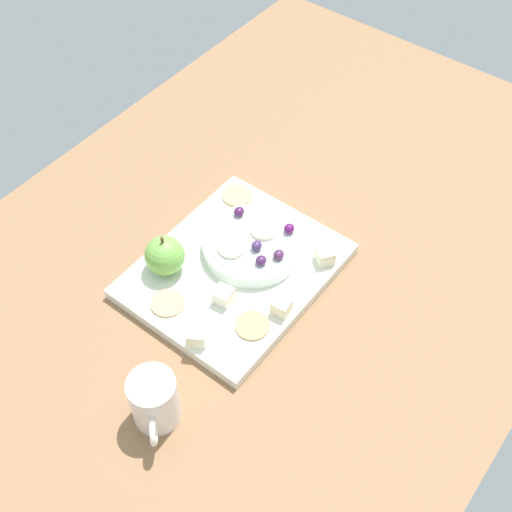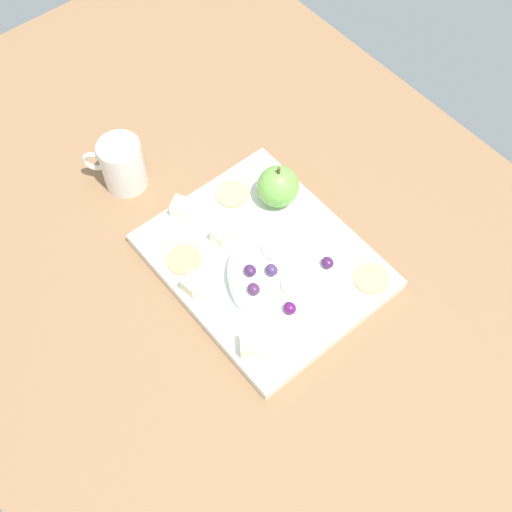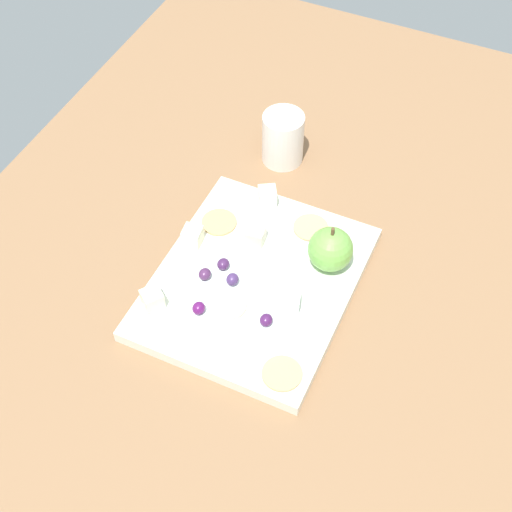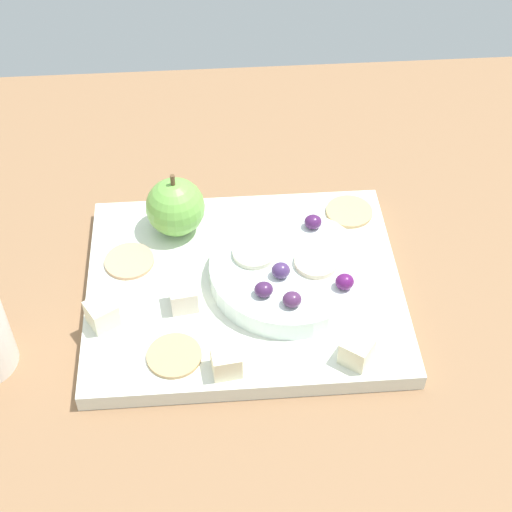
{
  "view_description": "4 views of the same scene",
  "coord_description": "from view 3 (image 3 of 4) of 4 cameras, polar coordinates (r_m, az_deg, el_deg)",
  "views": [
    {
      "loc": [
        -53.99,
        -42.44,
        92.92
      ],
      "look_at": [
        -0.38,
        -0.99,
        8.94
      ],
      "focal_mm": 47.28,
      "sensor_mm": 36.0,
      "label": 1
    },
    {
      "loc": [
        36.57,
        -32.36,
        92.12
      ],
      "look_at": [
        -2.14,
        -0.2,
        9.38
      ],
      "focal_mm": 47.42,
      "sensor_mm": 36.0,
      "label": 2
    },
    {
      "loc": [
        56.24,
        28.95,
        91.35
      ],
      "look_at": [
        -3.32,
        1.55,
        10.41
      ],
      "focal_mm": 52.6,
      "sensor_mm": 36.0,
      "label": 3
    },
    {
      "loc": [
        -5.4,
        -53.21,
        66.41
      ],
      "look_at": [
        -1.35,
        1.27,
        10.4
      ],
      "focal_mm": 54.37,
      "sensor_mm": 36.0,
      "label": 4
    }
  ],
  "objects": [
    {
      "name": "cheese_cube_3",
      "position": [
        1.11,
        -4.85,
        1.53
      ],
      "size": [
        3.02,
        3.02,
        2.7
      ],
      "primitive_type": "cube",
      "rotation": [
        0.0,
        0.0,
        0.13
      ],
      "color": "#F9F0C6",
      "rests_on": "platter"
    },
    {
      "name": "cheese_cube_2",
      "position": [
        1.16,
        0.87,
        4.58
      ],
      "size": [
        3.7,
        3.7,
        2.7
      ],
      "primitive_type": "cube",
      "rotation": [
        0.0,
        0.0,
        0.54
      ],
      "color": "#EFF2CB",
      "rests_on": "platter"
    },
    {
      "name": "cheese_cube_0",
      "position": [
        1.04,
        -7.89,
        -3.26
      ],
      "size": [
        3.77,
        3.77,
        2.7
      ],
      "primitive_type": "cube",
      "rotation": [
        0.0,
        0.0,
        0.93
      ],
      "color": "#F2ECC0",
      "rests_on": "platter"
    },
    {
      "name": "serving_dish",
      "position": [
        1.04,
        -1.16,
        -3.18
      ],
      "size": [
        16.44,
        16.44,
        2.38
      ],
      "primitive_type": "cylinder",
      "color": "white",
      "rests_on": "platter"
    },
    {
      "name": "cheese_cube_1",
      "position": [
        1.1,
        -0.05,
        1.56
      ],
      "size": [
        3.03,
        3.03,
        2.7
      ],
      "primitive_type": "cube",
      "rotation": [
        0.0,
        0.0,
        0.13
      ],
      "color": "#F3E5CF",
      "rests_on": "platter"
    },
    {
      "name": "apple_whole",
      "position": [
        1.07,
        5.69,
        0.51
      ],
      "size": [
        6.53,
        6.53,
        6.53
      ],
      "primitive_type": "sphere",
      "color": "#71B349",
      "rests_on": "platter"
    },
    {
      "name": "cracker_2",
      "position": [
        1.14,
        -2.82,
        2.58
      ],
      "size": [
        5.32,
        5.32,
        0.4
      ],
      "primitive_type": "cylinder",
      "color": "tan",
      "rests_on": "platter"
    },
    {
      "name": "cup",
      "position": [
        1.24,
        2.04,
        8.98
      ],
      "size": [
        8.57,
        8.1,
        8.92
      ],
      "color": "white",
      "rests_on": "table"
    },
    {
      "name": "apple_slice_1",
      "position": [
        1.01,
        -2.01,
        -3.81
      ],
      "size": [
        4.52,
        4.52,
        0.6
      ],
      "primitive_type": "cylinder",
      "color": "beige",
      "rests_on": "serving_dish"
    },
    {
      "name": "grape_2",
      "position": [
        1.03,
        -1.71,
        -1.82
      ],
      "size": [
        1.89,
        1.7,
        1.7
      ],
      "primitive_type": "ellipsoid",
      "color": "#482E61",
      "rests_on": "serving_dish"
    },
    {
      "name": "cracker_1",
      "position": [
        1.13,
        4.19,
        2.17
      ],
      "size": [
        5.32,
        5.32,
        0.4
      ],
      "primitive_type": "cylinder",
      "color": "tan",
      "rests_on": "platter"
    },
    {
      "name": "platter",
      "position": [
        1.08,
        -0.08,
        -2.03
      ],
      "size": [
        32.91,
        27.04,
        1.93
      ],
      "primitive_type": "cube",
      "color": "silver",
      "rests_on": "table"
    },
    {
      "name": "table",
      "position": [
        1.09,
        -1.47,
        -3.7
      ],
      "size": [
        147.08,
        92.1,
        4.28
      ],
      "primitive_type": "cube",
      "color": "#8A6444",
      "rests_on": "ground"
    },
    {
      "name": "grape_3",
      "position": [
        1.0,
        -4.38,
        -3.97
      ],
      "size": [
        1.89,
        1.7,
        1.68
      ],
      "primitive_type": "ellipsoid",
      "color": "#59175B",
      "rests_on": "serving_dish"
    },
    {
      "name": "grape_1",
      "position": [
        1.04,
        -3.91,
        -1.38
      ],
      "size": [
        1.89,
        1.7,
        1.57
      ],
      "primitive_type": "ellipsoid",
      "color": "#4D2850",
      "rests_on": "serving_dish"
    },
    {
      "name": "apple_slice_0",
      "position": [
        1.04,
        0.4,
        -1.58
      ],
      "size": [
        4.52,
        4.52,
        0.6
      ],
      "primitive_type": "cylinder",
      "color": "beige",
      "rests_on": "serving_dish"
    },
    {
      "name": "cracker_0",
      "position": [
        0.98,
        1.99,
        -8.93
      ],
      "size": [
        5.32,
        5.32,
        0.4
      ],
      "primitive_type": "cylinder",
      "color": "tan",
      "rests_on": "platter"
    },
    {
      "name": "grape_4",
      "position": [
        1.05,
        -2.51,
        -0.62
      ],
      "size": [
        1.89,
        1.7,
        1.53
      ],
      "primitive_type": "ellipsoid",
      "color": "#44224E",
      "rests_on": "serving_dish"
    },
    {
      "name": "apple_stem",
      "position": [
        1.04,
        5.85,
        1.87
      ],
      "size": [
        0.5,
        0.5,
        1.2
      ],
      "primitive_type": "cylinder",
      "color": "brown",
      "rests_on": "apple_whole"
    },
    {
      "name": "grape_0",
      "position": [
        0.99,
        0.77,
        -4.89
      ],
      "size": [
        1.89,
        1.7,
        1.57
      ],
      "primitive_type": "ellipsoid",
      "color": "#481D51",
      "rests_on": "serving_dish"
    }
  ]
}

